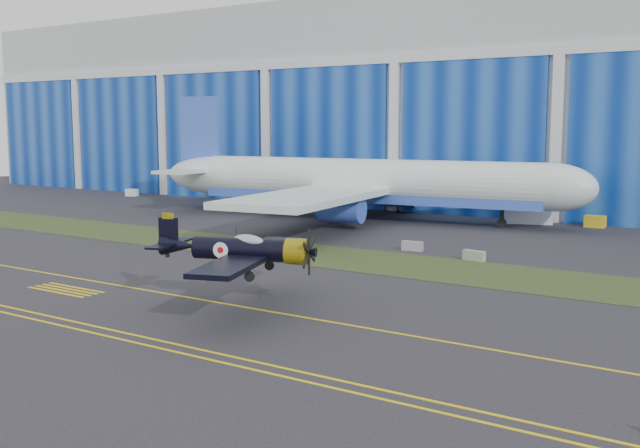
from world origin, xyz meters
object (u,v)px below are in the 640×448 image
Objects in this scene: warbird at (241,249)px; jetliner at (366,133)px; shipping_container at (528,213)px; tug at (595,221)px.

warbird is 48.08m from jetliner.
shipping_container is (18.27, 7.60, -9.53)m from jetliner.
tug is (25.87, 8.37, -10.09)m from jetliner.
jetliner reaches higher than tug.
tug is at bearing 10.40° from jetliner.
warbird is 3.05× the size of shipping_container.
shipping_container is at bearing 15.05° from jetliner.
shipping_container reaches higher than tug.
shipping_container is at bearing -178.16° from tug.
warbird is at bearing -103.67° from tug.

